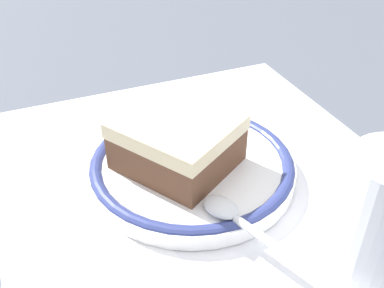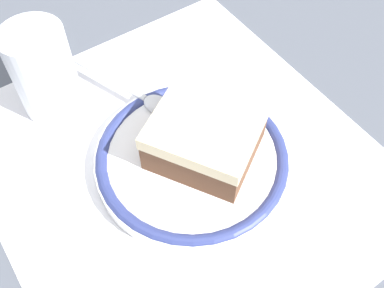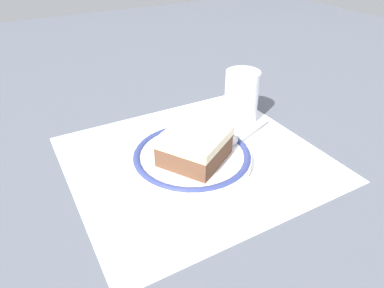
{
  "view_description": "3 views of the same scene",
  "coord_description": "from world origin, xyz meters",
  "px_view_note": "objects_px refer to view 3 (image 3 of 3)",
  "views": [
    {
      "loc": [
        0.31,
        -0.14,
        0.28
      ],
      "look_at": [
        -0.01,
        -0.01,
        0.04
      ],
      "focal_mm": 42.1,
      "sensor_mm": 36.0,
      "label": 1
    },
    {
      "loc": [
        -0.22,
        0.14,
        0.39
      ],
      "look_at": [
        -0.01,
        -0.01,
        0.04
      ],
      "focal_mm": 41.96,
      "sensor_mm": 36.0,
      "label": 2
    },
    {
      "loc": [
        -0.24,
        -0.42,
        0.34
      ],
      "look_at": [
        -0.01,
        -0.01,
        0.04
      ],
      "focal_mm": 32.51,
      "sensor_mm": 36.0,
      "label": 3
    }
  ],
  "objects_px": {
    "cake_slice": "(195,146)",
    "napkin": "(283,177)",
    "cup": "(241,100)",
    "plate": "(192,157)",
    "spoon": "(239,135)"
  },
  "relations": [
    {
      "from": "cake_slice",
      "to": "napkin",
      "type": "height_order",
      "value": "cake_slice"
    },
    {
      "from": "cup",
      "to": "cake_slice",
      "type": "bearing_deg",
      "value": -148.94
    },
    {
      "from": "plate",
      "to": "spoon",
      "type": "height_order",
      "value": "spoon"
    },
    {
      "from": "cup",
      "to": "napkin",
      "type": "xyz_separation_m",
      "value": [
        -0.05,
        -0.19,
        -0.04
      ]
    },
    {
      "from": "plate",
      "to": "napkin",
      "type": "xyz_separation_m",
      "value": [
        0.1,
        -0.11,
        -0.01
      ]
    },
    {
      "from": "cup",
      "to": "napkin",
      "type": "bearing_deg",
      "value": -105.37
    },
    {
      "from": "napkin",
      "to": "plate",
      "type": "bearing_deg",
      "value": 134.3
    },
    {
      "from": "plate",
      "to": "napkin",
      "type": "bearing_deg",
      "value": -45.7
    },
    {
      "from": "cake_slice",
      "to": "spoon",
      "type": "relative_size",
      "value": 0.99
    },
    {
      "from": "cake_slice",
      "to": "cup",
      "type": "height_order",
      "value": "cup"
    },
    {
      "from": "plate",
      "to": "cake_slice",
      "type": "relative_size",
      "value": 1.49
    },
    {
      "from": "spoon",
      "to": "cup",
      "type": "xyz_separation_m",
      "value": [
        0.06,
        0.08,
        0.02
      ]
    },
    {
      "from": "cup",
      "to": "napkin",
      "type": "height_order",
      "value": "cup"
    },
    {
      "from": "cake_slice",
      "to": "cup",
      "type": "distance_m",
      "value": 0.19
    },
    {
      "from": "cup",
      "to": "napkin",
      "type": "relative_size",
      "value": 0.86
    }
  ]
}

